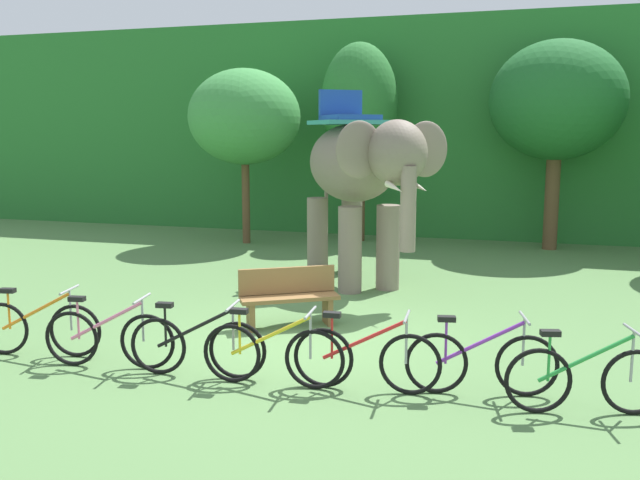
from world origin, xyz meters
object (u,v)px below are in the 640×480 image
(tree_center_left, at_px, (359,105))
(bike_pink, at_px, (109,338))
(bike_black, at_px, (197,346))
(wooden_bench, at_px, (289,295))
(elephant, at_px, (358,171))
(bike_green, at_px, (586,379))
(bike_purple, at_px, (481,362))
(tree_left, at_px, (244,117))
(bike_yellow, at_px, (272,354))
(tree_right, at_px, (557,101))
(bike_orange, at_px, (39,327))
(bike_red, at_px, (366,358))

(tree_center_left, height_order, bike_pink, tree_center_left)
(bike_pink, distance_m, bike_black, 1.21)
(bike_black, xyz_separation_m, wooden_bench, (0.32, 2.40, 0.09))
(elephant, bearing_deg, bike_pink, -108.45)
(wooden_bench, bearing_deg, bike_green, -28.53)
(bike_pink, bearing_deg, elephant, 71.55)
(elephant, relative_size, bike_purple, 2.33)
(tree_left, height_order, bike_yellow, tree_left)
(elephant, distance_m, bike_black, 5.83)
(tree_left, distance_m, wooden_bench, 8.57)
(tree_left, relative_size, bike_pink, 2.71)
(bike_green, bearing_deg, tree_right, 90.23)
(elephant, height_order, bike_orange, elephant)
(bike_purple, bearing_deg, tree_right, 84.32)
(tree_left, bearing_deg, elephant, -44.94)
(tree_center_left, xyz_separation_m, bike_red, (2.69, -10.69, -3.30))
(bike_orange, relative_size, bike_green, 1.01)
(tree_left, height_order, tree_right, tree_right)
(bike_yellow, distance_m, bike_purple, 2.38)
(bike_green, distance_m, wooden_bench, 4.65)
(bike_yellow, height_order, bike_red, same)
(tree_right, relative_size, bike_purple, 3.09)
(bike_yellow, distance_m, wooden_bench, 2.50)
(tree_left, bearing_deg, bike_black, -70.30)
(tree_center_left, xyz_separation_m, bike_yellow, (1.62, -10.85, -3.30))
(elephant, bearing_deg, tree_right, 55.33)
(tree_left, bearing_deg, bike_green, -50.16)
(bike_red, relative_size, bike_purple, 1.01)
(bike_black, relative_size, wooden_bench, 1.14)
(elephant, height_order, bike_black, elephant)
(bike_pink, xyz_separation_m, bike_purple, (4.53, 0.43, 0.00))
(bike_pink, height_order, wooden_bench, bike_pink)
(tree_center_left, relative_size, wooden_bench, 3.56)
(bike_black, distance_m, wooden_bench, 2.42)
(tree_right, xyz_separation_m, bike_black, (-4.36, -10.89, -3.32))
(bike_yellow, height_order, bike_green, same)
(bike_black, distance_m, bike_purple, 3.34)
(bike_black, bearing_deg, tree_center_left, 93.37)
(bike_orange, relative_size, bike_yellow, 0.99)
(bike_orange, relative_size, wooden_bench, 1.13)
(bike_pink, relative_size, bike_yellow, 0.99)
(bike_yellow, bearing_deg, tree_right, 72.76)
(bike_yellow, xyz_separation_m, bike_purple, (2.34, 0.42, 0.00))
(elephant, xyz_separation_m, bike_orange, (-3.01, -5.41, -1.82))
(tree_left, xyz_separation_m, bike_red, (5.48, -9.42, -2.95))
(tree_left, relative_size, bike_orange, 2.72)
(tree_left, bearing_deg, bike_orange, -83.64)
(bike_red, relative_size, wooden_bench, 1.15)
(tree_center_left, relative_size, bike_green, 3.18)
(tree_right, distance_m, wooden_bench, 9.94)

